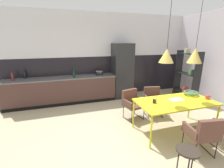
{
  "coord_description": "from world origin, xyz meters",
  "views": [
    {
      "loc": [
        -1.34,
        -2.72,
        2.05
      ],
      "look_at": [
        -0.24,
        0.83,
        1.0
      ],
      "focal_mm": 24.62,
      "sensor_mm": 36.0,
      "label": 1
    }
  ],
  "objects_px": {
    "mug_dark_espresso": "(154,101)",
    "bottle_vinegar_dark": "(74,74)",
    "pendant_lamp_over_table_far": "(195,56)",
    "armchair_corner_seat": "(153,98)",
    "armchair_near_window": "(204,132)",
    "mug_tall_blue": "(208,97)",
    "pendant_lamp_over_table_near": "(166,56)",
    "bottle_spice_small": "(25,75)",
    "dining_table": "(175,103)",
    "cooking_pot": "(99,73)",
    "fruit_bowl": "(191,93)",
    "side_stool": "(188,152)",
    "armchair_by_stool": "(132,101)",
    "open_book": "(176,99)",
    "bottle_oil_tall": "(12,77)",
    "refrigerator_column": "(122,71)",
    "open_shelf_unit": "(187,74)"
  },
  "relations": [
    {
      "from": "armchair_by_stool",
      "to": "cooking_pot",
      "type": "relative_size",
      "value": 2.96
    },
    {
      "from": "armchair_corner_seat",
      "to": "refrigerator_column",
      "type": "bearing_deg",
      "value": -69.31
    },
    {
      "from": "refrigerator_column",
      "to": "armchair_corner_seat",
      "type": "height_order",
      "value": "refrigerator_column"
    },
    {
      "from": "bottle_vinegar_dark",
      "to": "pendant_lamp_over_table_far",
      "type": "distance_m",
      "value": 3.47
    },
    {
      "from": "fruit_bowl",
      "to": "open_shelf_unit",
      "type": "bearing_deg",
      "value": 50.83
    },
    {
      "from": "dining_table",
      "to": "side_stool",
      "type": "distance_m",
      "value": 1.29
    },
    {
      "from": "mug_dark_espresso",
      "to": "bottle_vinegar_dark",
      "type": "distance_m",
      "value": 2.8
    },
    {
      "from": "cooking_pot",
      "to": "open_shelf_unit",
      "type": "height_order",
      "value": "open_shelf_unit"
    },
    {
      "from": "open_shelf_unit",
      "to": "refrigerator_column",
      "type": "bearing_deg",
      "value": -114.12
    },
    {
      "from": "dining_table",
      "to": "pendant_lamp_over_table_far",
      "type": "xyz_separation_m",
      "value": [
        0.35,
        -0.01,
        1.04
      ]
    },
    {
      "from": "dining_table",
      "to": "side_stool",
      "type": "relative_size",
      "value": 3.88
    },
    {
      "from": "mug_dark_espresso",
      "to": "mug_tall_blue",
      "type": "height_order",
      "value": "mug_tall_blue"
    },
    {
      "from": "mug_dark_espresso",
      "to": "pendant_lamp_over_table_far",
      "type": "xyz_separation_m",
      "value": [
        0.86,
        -0.06,
        0.96
      ]
    },
    {
      "from": "mug_tall_blue",
      "to": "mug_dark_espresso",
      "type": "bearing_deg",
      "value": 173.29
    },
    {
      "from": "armchair_near_window",
      "to": "dining_table",
      "type": "bearing_deg",
      "value": 96.69
    },
    {
      "from": "armchair_corner_seat",
      "to": "mug_tall_blue",
      "type": "distance_m",
      "value": 1.31
    },
    {
      "from": "armchair_corner_seat",
      "to": "armchair_near_window",
      "type": "bearing_deg",
      "value": 98.86
    },
    {
      "from": "armchair_corner_seat",
      "to": "pendant_lamp_over_table_far",
      "type": "xyz_separation_m",
      "value": [
        0.35,
        -0.9,
        1.24
      ]
    },
    {
      "from": "fruit_bowl",
      "to": "side_stool",
      "type": "height_order",
      "value": "fruit_bowl"
    },
    {
      "from": "dining_table",
      "to": "bottle_oil_tall",
      "type": "bearing_deg",
      "value": 146.61
    },
    {
      "from": "mug_tall_blue",
      "to": "pendant_lamp_over_table_near",
      "type": "relative_size",
      "value": 0.1
    },
    {
      "from": "armchair_corner_seat",
      "to": "bottle_spice_small",
      "type": "height_order",
      "value": "bottle_spice_small"
    },
    {
      "from": "mug_tall_blue",
      "to": "open_shelf_unit",
      "type": "distance_m",
      "value": 1.97
    },
    {
      "from": "armchair_near_window",
      "to": "pendant_lamp_over_table_near",
      "type": "distance_m",
      "value": 1.55
    },
    {
      "from": "cooking_pot",
      "to": "bottle_oil_tall",
      "type": "relative_size",
      "value": 1.0
    },
    {
      "from": "dining_table",
      "to": "side_stool",
      "type": "bearing_deg",
      "value": -119.17
    },
    {
      "from": "mug_tall_blue",
      "to": "pendant_lamp_over_table_near",
      "type": "distance_m",
      "value": 1.5
    },
    {
      "from": "dining_table",
      "to": "fruit_bowl",
      "type": "xyz_separation_m",
      "value": [
        0.63,
        0.22,
        0.1
      ]
    },
    {
      "from": "open_shelf_unit",
      "to": "bottle_spice_small",
      "type": "bearing_deg",
      "value": -101.93
    },
    {
      "from": "bottle_oil_tall",
      "to": "open_shelf_unit",
      "type": "relative_size",
      "value": 0.15
    },
    {
      "from": "refrigerator_column",
      "to": "mug_dark_espresso",
      "type": "relative_size",
      "value": 17.27
    },
    {
      "from": "dining_table",
      "to": "bottle_spice_small",
      "type": "bearing_deg",
      "value": 142.46
    },
    {
      "from": "cooking_pot",
      "to": "pendant_lamp_over_table_near",
      "type": "distance_m",
      "value": 2.78
    },
    {
      "from": "fruit_bowl",
      "to": "open_shelf_unit",
      "type": "distance_m",
      "value": 1.78
    },
    {
      "from": "bottle_vinegar_dark",
      "to": "armchair_corner_seat",
      "type": "bearing_deg",
      "value": -35.97
    },
    {
      "from": "open_book",
      "to": "bottle_spice_small",
      "type": "height_order",
      "value": "bottle_spice_small"
    },
    {
      "from": "dining_table",
      "to": "open_shelf_unit",
      "type": "height_order",
      "value": "open_shelf_unit"
    },
    {
      "from": "armchair_near_window",
      "to": "armchair_corner_seat",
      "type": "bearing_deg",
      "value": 98.06
    },
    {
      "from": "open_book",
      "to": "mug_dark_espresso",
      "type": "xyz_separation_m",
      "value": [
        -0.59,
        -0.02,
        0.04
      ]
    },
    {
      "from": "open_book",
      "to": "bottle_oil_tall",
      "type": "xyz_separation_m",
      "value": [
        -3.91,
        2.46,
        0.25
      ]
    },
    {
      "from": "bottle_spice_small",
      "to": "bottle_vinegar_dark",
      "type": "height_order",
      "value": "bottle_spice_small"
    },
    {
      "from": "armchair_near_window",
      "to": "bottle_oil_tall",
      "type": "relative_size",
      "value": 3.0
    },
    {
      "from": "dining_table",
      "to": "armchair_corner_seat",
      "type": "distance_m",
      "value": 0.91
    },
    {
      "from": "bottle_oil_tall",
      "to": "pendant_lamp_over_table_near",
      "type": "xyz_separation_m",
      "value": [
        3.49,
        -2.53,
        0.76
      ]
    },
    {
      "from": "cooking_pot",
      "to": "pendant_lamp_over_table_near",
      "type": "xyz_separation_m",
      "value": [
        0.82,
        -2.54,
        0.81
      ]
    },
    {
      "from": "armchair_near_window",
      "to": "mug_tall_blue",
      "type": "distance_m",
      "value": 1.15
    },
    {
      "from": "pendant_lamp_over_table_near",
      "to": "dining_table",
      "type": "bearing_deg",
      "value": -0.53
    },
    {
      "from": "pendant_lamp_over_table_near",
      "to": "refrigerator_column",
      "type": "bearing_deg",
      "value": 89.25
    },
    {
      "from": "open_shelf_unit",
      "to": "fruit_bowl",
      "type": "bearing_deg",
      "value": -39.17
    },
    {
      "from": "armchair_near_window",
      "to": "open_shelf_unit",
      "type": "height_order",
      "value": "open_shelf_unit"
    }
  ]
}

